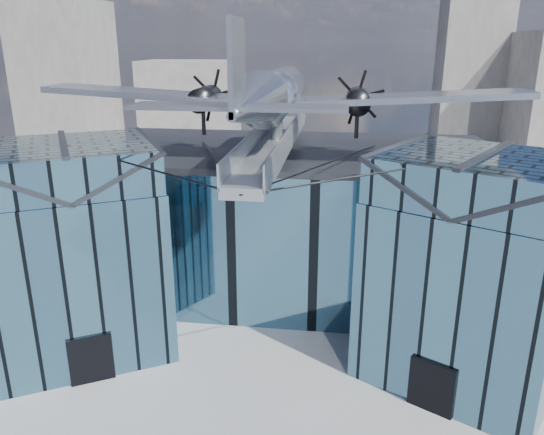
# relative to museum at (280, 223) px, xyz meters

# --- Properties ---
(ground_plane) EXTENTS (120.00, 120.00, 0.00)m
(ground_plane) POSITION_rel_museum_xyz_m (-0.00, -5.82, -5.54)
(ground_plane) COLOR gray
(museum) EXTENTS (32.88, 24.50, 17.60)m
(museum) POSITION_rel_museum_xyz_m (0.00, 0.00, 0.00)
(museum) COLOR #426E86
(museum) RESTS_ON ground
(bg_towers) EXTENTS (77.00, 24.50, 26.00)m
(bg_towers) POSITION_rel_museum_xyz_m (1.45, 44.67, 4.47)
(bg_towers) COLOR gray
(bg_towers) RESTS_ON ground
(tree_side_w) EXTENTS (3.63, 3.63, 5.04)m
(tree_side_w) POSITION_rel_museum_xyz_m (-22.44, 3.77, -2.13)
(tree_side_w) COLOR #332214
(tree_side_w) RESTS_ON ground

